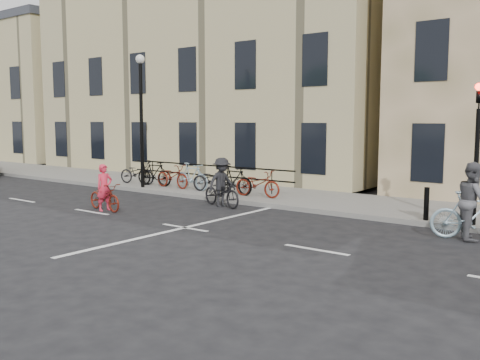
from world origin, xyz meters
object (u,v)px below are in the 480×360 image
Objects in this scene: traffic_light at (477,136)px; cyclist_pink at (105,195)px; cyclist_grey at (473,208)px; cyclist_dark at (222,187)px; lamp_post at (141,104)px.

traffic_light reaches higher than cyclist_pink.
cyclist_grey is 7.90m from cyclist_dark.
lamp_post is at bearing 60.29° from cyclist_grey.
cyclist_pink is at bearing 153.55° from cyclist_dark.
traffic_light is 2.02× the size of cyclist_dark.
cyclist_dark is (2.45, 2.87, 0.13)m from cyclist_pink.
traffic_light is at bearing -11.91° from cyclist_grey.
cyclist_pink is at bearing -158.89° from traffic_light.
lamp_post reaches higher than cyclist_pink.
cyclist_pink is (2.60, -3.96, -2.98)m from lamp_post.
lamp_post is 5.90m from cyclist_dark.
cyclist_dark is at bearing -12.17° from lamp_post.
cyclist_grey is (10.35, 2.75, 0.25)m from cyclist_pink.
traffic_light reaches higher than cyclist_dark.
traffic_light is at bearing -0.27° from lamp_post.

